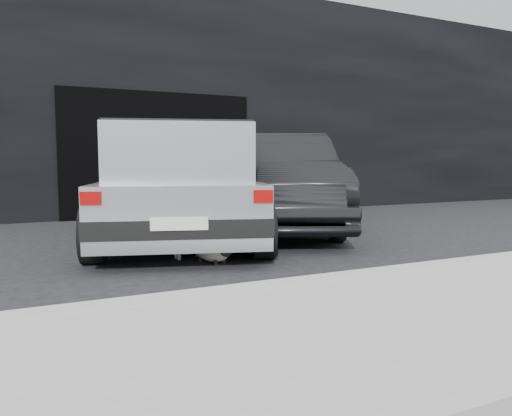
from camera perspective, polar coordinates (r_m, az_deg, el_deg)
name	(u,v)px	position (r m, az deg, el deg)	size (l,w,h in m)	color
ground	(166,250)	(6.69, -10.28, -4.79)	(80.00, 80.00, 0.00)	black
building_facade	(137,106)	(12.72, -13.49, 11.26)	(34.00, 4.00, 5.00)	black
garage_opening	(159,155)	(10.70, -11.01, 5.99)	(4.00, 0.10, 2.60)	black
curb	(346,280)	(4.78, 10.29, -8.15)	(18.00, 0.25, 0.12)	#979691
sidewalk	(446,317)	(3.92, 20.91, -11.57)	(18.00, 2.20, 0.11)	#979691
silver_hatchback	(180,180)	(7.31, -8.68, 3.24)	(3.27, 4.89, 1.66)	#ADB0B1
second_car	(276,181)	(8.62, 2.36, 3.10)	(1.75, 5.02, 1.65)	black
cat_siamese	(215,253)	(5.79, -4.75, -5.14)	(0.38, 0.71, 0.26)	beige
cat_white	(191,245)	(6.10, -7.45, -4.24)	(0.69, 0.25, 0.32)	silver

